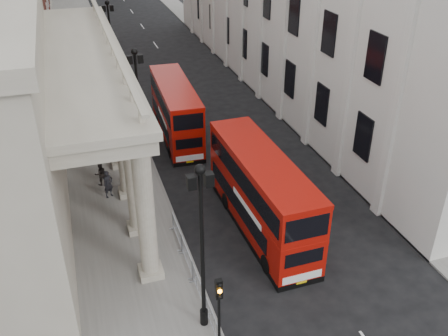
{
  "coord_description": "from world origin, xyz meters",
  "views": [
    {
      "loc": [
        -4.69,
        -11.79,
        17.57
      ],
      "look_at": [
        2.82,
        11.74,
        3.49
      ],
      "focal_mm": 40.0,
      "sensor_mm": 36.0,
      "label": 1
    }
  ],
  "objects_px": {
    "bus_far": "(176,110)",
    "pedestrian_b": "(100,174)",
    "lamp_post_north": "(111,39)",
    "pedestrian_a": "(108,184)",
    "lamp_post_mid": "(139,100)",
    "pedestrian_c": "(128,175)",
    "traffic_light": "(219,306)",
    "lamp_post_south": "(202,240)",
    "bus_near": "(261,192)"
  },
  "relations": [
    {
      "from": "lamp_post_north",
      "to": "pedestrian_a",
      "type": "bearing_deg",
      "value": -98.3
    },
    {
      "from": "lamp_post_south",
      "to": "lamp_post_mid",
      "type": "height_order",
      "value": "same"
    },
    {
      "from": "lamp_post_north",
      "to": "pedestrian_c",
      "type": "height_order",
      "value": "lamp_post_north"
    },
    {
      "from": "bus_far",
      "to": "pedestrian_a",
      "type": "height_order",
      "value": "bus_far"
    },
    {
      "from": "lamp_post_mid",
      "to": "pedestrian_c",
      "type": "relative_size",
      "value": 5.3
    },
    {
      "from": "traffic_light",
      "to": "bus_far",
      "type": "distance_m",
      "value": 21.95
    },
    {
      "from": "traffic_light",
      "to": "pedestrian_b",
      "type": "height_order",
      "value": "traffic_light"
    },
    {
      "from": "lamp_post_south",
      "to": "lamp_post_north",
      "type": "relative_size",
      "value": 1.0
    },
    {
      "from": "bus_far",
      "to": "traffic_light",
      "type": "bearing_deg",
      "value": -95.95
    },
    {
      "from": "traffic_light",
      "to": "pedestrian_a",
      "type": "height_order",
      "value": "traffic_light"
    },
    {
      "from": "traffic_light",
      "to": "bus_near",
      "type": "bearing_deg",
      "value": 58.54
    },
    {
      "from": "pedestrian_b",
      "to": "pedestrian_a",
      "type": "bearing_deg",
      "value": 88.4
    },
    {
      "from": "pedestrian_b",
      "to": "pedestrian_c",
      "type": "height_order",
      "value": "pedestrian_b"
    },
    {
      "from": "pedestrian_c",
      "to": "bus_far",
      "type": "bearing_deg",
      "value": 59.84
    },
    {
      "from": "lamp_post_south",
      "to": "lamp_post_mid",
      "type": "xyz_separation_m",
      "value": [
        0.0,
        16.0,
        0.0
      ]
    },
    {
      "from": "pedestrian_a",
      "to": "pedestrian_c",
      "type": "xyz_separation_m",
      "value": [
        1.36,
        1.02,
        -0.15
      ]
    },
    {
      "from": "lamp_post_mid",
      "to": "pedestrian_c",
      "type": "xyz_separation_m",
      "value": [
        -1.54,
        -2.88,
        -4.01
      ]
    },
    {
      "from": "bus_far",
      "to": "lamp_post_north",
      "type": "bearing_deg",
      "value": 107.27
    },
    {
      "from": "lamp_post_south",
      "to": "pedestrian_c",
      "type": "xyz_separation_m",
      "value": [
        -1.54,
        13.12,
        -4.01
      ]
    },
    {
      "from": "traffic_light",
      "to": "bus_far",
      "type": "relative_size",
      "value": 0.42
    },
    {
      "from": "lamp_post_north",
      "to": "traffic_light",
      "type": "height_order",
      "value": "lamp_post_north"
    },
    {
      "from": "bus_far",
      "to": "pedestrian_b",
      "type": "height_order",
      "value": "bus_far"
    },
    {
      "from": "lamp_post_north",
      "to": "pedestrian_a",
      "type": "xyz_separation_m",
      "value": [
        -2.9,
        -19.9,
        -3.86
      ]
    },
    {
      "from": "lamp_post_north",
      "to": "lamp_post_mid",
      "type": "bearing_deg",
      "value": -90.0
    },
    {
      "from": "traffic_light",
      "to": "pedestrian_a",
      "type": "distance_m",
      "value": 14.58
    },
    {
      "from": "traffic_light",
      "to": "pedestrian_b",
      "type": "xyz_separation_m",
      "value": [
        -3.33,
        15.78,
        -2.17
      ]
    },
    {
      "from": "lamp_post_north",
      "to": "pedestrian_b",
      "type": "bearing_deg",
      "value": -100.05
    },
    {
      "from": "lamp_post_mid",
      "to": "pedestrian_a",
      "type": "height_order",
      "value": "lamp_post_mid"
    },
    {
      "from": "lamp_post_mid",
      "to": "bus_far",
      "type": "height_order",
      "value": "lamp_post_mid"
    },
    {
      "from": "traffic_light",
      "to": "pedestrian_b",
      "type": "bearing_deg",
      "value": 101.93
    },
    {
      "from": "pedestrian_a",
      "to": "bus_near",
      "type": "bearing_deg",
      "value": -67.41
    },
    {
      "from": "traffic_light",
      "to": "lamp_post_mid",
      "type": "bearing_deg",
      "value": 90.32
    },
    {
      "from": "bus_near",
      "to": "lamp_post_north",
      "type": "bearing_deg",
      "value": 99.9
    },
    {
      "from": "lamp_post_south",
      "to": "traffic_light",
      "type": "height_order",
      "value": "lamp_post_south"
    },
    {
      "from": "bus_near",
      "to": "pedestrian_b",
      "type": "height_order",
      "value": "bus_near"
    },
    {
      "from": "lamp_post_mid",
      "to": "pedestrian_b",
      "type": "distance_m",
      "value": 5.59
    },
    {
      "from": "lamp_post_south",
      "to": "pedestrian_c",
      "type": "height_order",
      "value": "lamp_post_south"
    },
    {
      "from": "lamp_post_mid",
      "to": "lamp_post_north",
      "type": "relative_size",
      "value": 1.0
    },
    {
      "from": "lamp_post_north",
      "to": "bus_near",
      "type": "relative_size",
      "value": 0.77
    },
    {
      "from": "lamp_post_south",
      "to": "lamp_post_mid",
      "type": "relative_size",
      "value": 1.0
    },
    {
      "from": "lamp_post_north",
      "to": "lamp_post_south",
      "type": "bearing_deg",
      "value": -90.0
    },
    {
      "from": "bus_near",
      "to": "pedestrian_b",
      "type": "xyz_separation_m",
      "value": [
        -8.4,
        7.5,
        -1.5
      ]
    },
    {
      "from": "lamp_post_north",
      "to": "traffic_light",
      "type": "xyz_separation_m",
      "value": [
        0.1,
        -34.02,
        -1.8
      ]
    },
    {
      "from": "lamp_post_south",
      "to": "traffic_light",
      "type": "xyz_separation_m",
      "value": [
        0.1,
        -2.02,
        -1.8
      ]
    },
    {
      "from": "pedestrian_c",
      "to": "lamp_post_south",
      "type": "bearing_deg",
      "value": -77.18
    },
    {
      "from": "traffic_light",
      "to": "pedestrian_c",
      "type": "bearing_deg",
      "value": 96.18
    },
    {
      "from": "lamp_post_south",
      "to": "lamp_post_north",
      "type": "distance_m",
      "value": 32.0
    },
    {
      "from": "pedestrian_b",
      "to": "bus_near",
      "type": "bearing_deg",
      "value": 125.33
    },
    {
      "from": "pedestrian_a",
      "to": "traffic_light",
      "type": "bearing_deg",
      "value": -109.49
    },
    {
      "from": "lamp_post_mid",
      "to": "lamp_post_north",
      "type": "bearing_deg",
      "value": 90.0
    }
  ]
}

